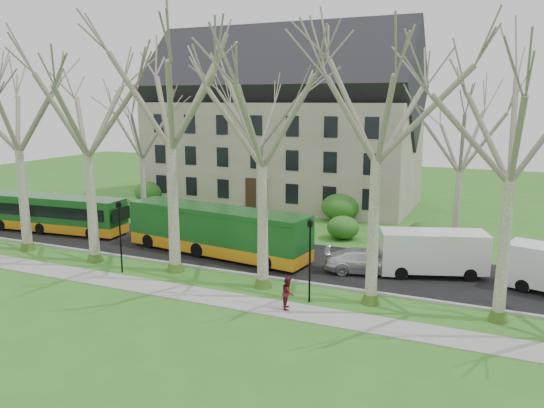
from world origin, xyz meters
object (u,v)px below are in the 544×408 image
Objects in this scene: bus_lead at (56,213)px; van_a at (433,253)px; bus_follow at (217,230)px; pedestrian_b at (288,293)px; sedan at (365,261)px.

bus_lead is 28.47m from van_a.
bus_follow reaches higher than bus_lead.
van_a reaches higher than pedestrian_b.
bus_follow is at bearing 166.59° from van_a.
bus_follow is 2.18× the size of van_a.
sedan is at bearing -34.16° from pedestrian_b.
van_a is at bearing -52.78° from pedestrian_b.
bus_lead reaches higher than van_a.
sedan is at bearing 8.26° from bus_follow.
bus_lead is 24.76m from sedan.
bus_follow is at bearing 74.75° from sedan.
van_a is at bearing -3.06° from bus_lead.
van_a is (13.77, 1.32, -0.33)m from bus_follow.
bus_follow is (14.68, -0.40, 0.19)m from bus_lead.
van_a is at bearing 12.75° from bus_follow.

